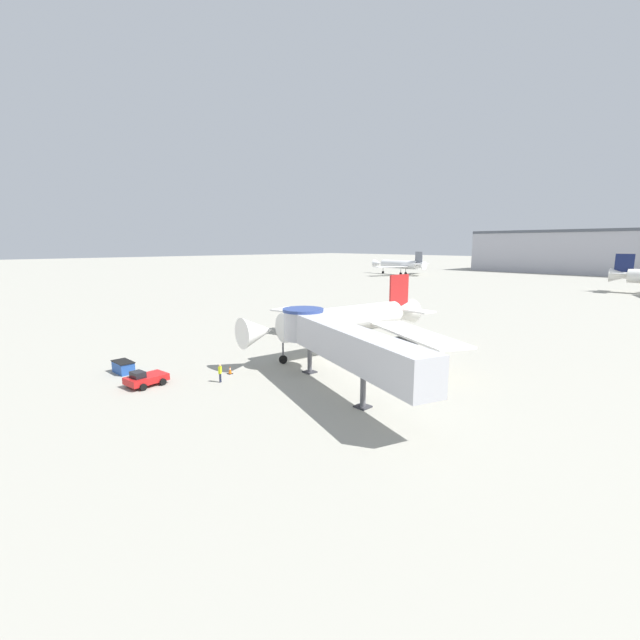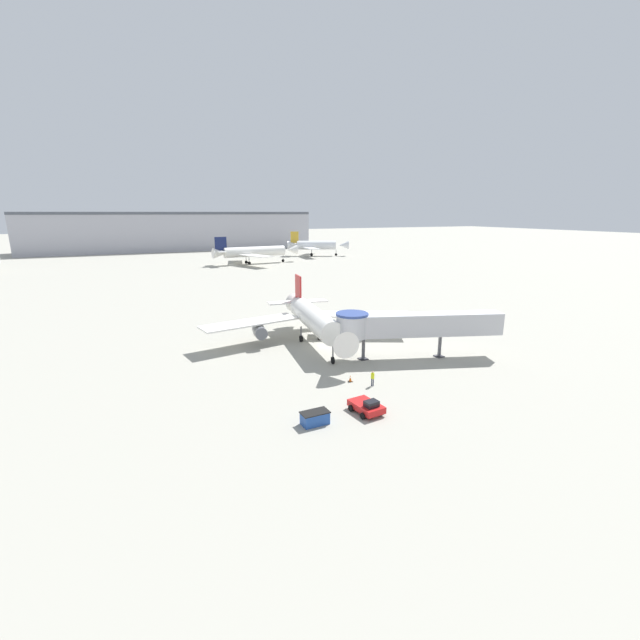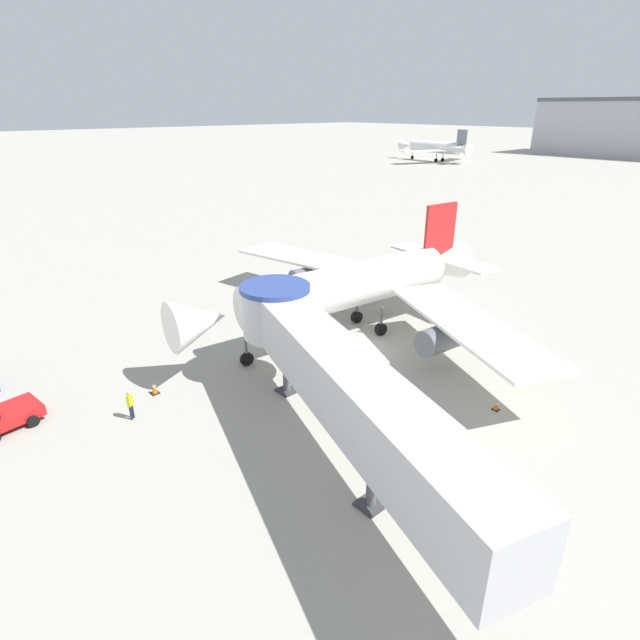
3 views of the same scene
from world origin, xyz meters
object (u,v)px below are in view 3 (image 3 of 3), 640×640
jet_bridge (328,367)px  traffic_cone_starboard_wing (496,405)px  traffic_cone_near_nose (154,388)px  background_jet_gray_tail (436,147)px  pushback_tug_red (2,416)px  ground_crew_marshaller (130,403)px  main_airplane (356,286)px

jet_bridge → traffic_cone_starboard_wing: jet_bridge is taller
traffic_cone_near_nose → background_jet_gray_tail: bearing=119.4°
pushback_tug_red → background_jet_gray_tail: (-68.12, 132.10, 3.57)m
traffic_cone_starboard_wing → ground_crew_marshaller: 19.95m
traffic_cone_starboard_wing → ground_crew_marshaller: bearing=-129.7°
main_airplane → traffic_cone_near_nose: main_airplane is taller
ground_crew_marshaller → pushback_tug_red: bearing=111.2°
jet_bridge → pushback_tug_red: 17.48m
pushback_tug_red → traffic_cone_near_nose: (2.16, 7.35, -0.28)m
main_airplane → background_jet_gray_tail: bearing=130.4°
jet_bridge → traffic_cone_near_nose: 11.96m
pushback_tug_red → background_jet_gray_tail: bearing=109.8°
jet_bridge → background_jet_gray_tail: bearing=142.0°
main_airplane → traffic_cone_starboard_wing: (12.51, -1.61, -3.41)m
main_airplane → traffic_cone_near_nose: (-1.86, -14.92, -3.33)m
ground_crew_marshaller → traffic_cone_starboard_wing: bearing=-72.9°
traffic_cone_starboard_wing → background_jet_gray_tail: bearing=127.2°
pushback_tug_red → ground_crew_marshaller: size_ratio=2.11×
traffic_cone_starboard_wing → traffic_cone_near_nose: 19.59m
jet_bridge → background_jet_gray_tail: size_ratio=0.68×
traffic_cone_starboard_wing → background_jet_gray_tail: (-84.65, 111.44, 3.93)m
pushback_tug_red → ground_crew_marshaller: (3.80, 5.31, 0.34)m
traffic_cone_near_nose → background_jet_gray_tail: 143.24m
background_jet_gray_tail → traffic_cone_near_nose: bearing=33.9°
pushback_tug_red → background_jet_gray_tail: 148.67m
jet_bridge → traffic_cone_near_nose: bearing=-140.1°
jet_bridge → background_jet_gray_tail: 145.13m
pushback_tug_red → traffic_cone_starboard_wing: (16.53, 20.66, -0.36)m
main_airplane → traffic_cone_near_nose: size_ratio=41.62×
traffic_cone_starboard_wing → jet_bridge: bearing=-113.2°
jet_bridge → pushback_tug_red: jet_bridge is taller
traffic_cone_starboard_wing → traffic_cone_near_nose: traffic_cone_near_nose is taller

